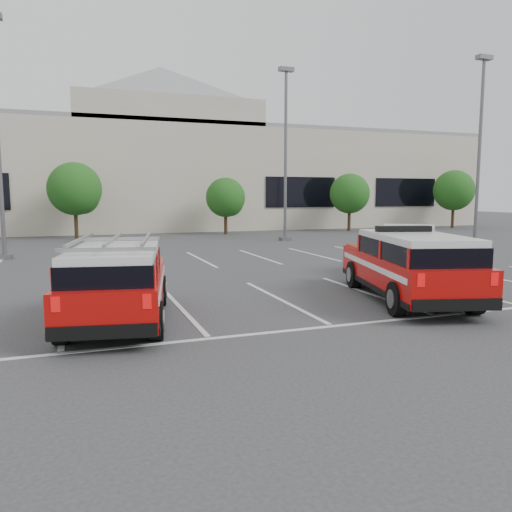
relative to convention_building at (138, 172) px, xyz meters
The scene contains 12 objects.
ground 32.21m from the convention_building, 90.33° to the right, with size 120.00×120.00×0.00m, color #323235.
stall_markings 27.77m from the convention_building, 90.38° to the right, with size 23.00×15.00×0.01m, color silver.
convention_building is the anchor object (origin of this frame).
tree_mid_left 11.19m from the convention_building, 117.40° to the right, with size 3.37×3.37×4.85m.
tree_mid_right 11.20m from the convention_building, 63.43° to the right, with size 2.77×2.77×3.99m.
tree_right 17.96m from the convention_building, 33.37° to the right, with size 3.07×3.07×4.42m.
tree_far_right 26.83m from the convention_building, 21.51° to the right, with size 3.37×3.37×4.85m.
light_pole_mid 17.27m from the convention_building, 66.74° to the right, with size 0.90×0.60×10.24m.
light_pole_right 26.99m from the convention_building, 54.11° to the right, with size 0.90×0.60×10.24m.
fire_chief_suv 33.38m from the convention_building, 84.83° to the right, with size 3.38×5.87×1.95m.
white_pickup 30.53m from the convention_building, 79.83° to the right, with size 5.04×5.60×1.73m.
ladder_suv 33.38m from the convention_building, 97.71° to the right, with size 2.76×5.09×1.90m.
Camera 1 is at (-5.07, -12.01, 2.78)m, focal length 35.00 mm.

